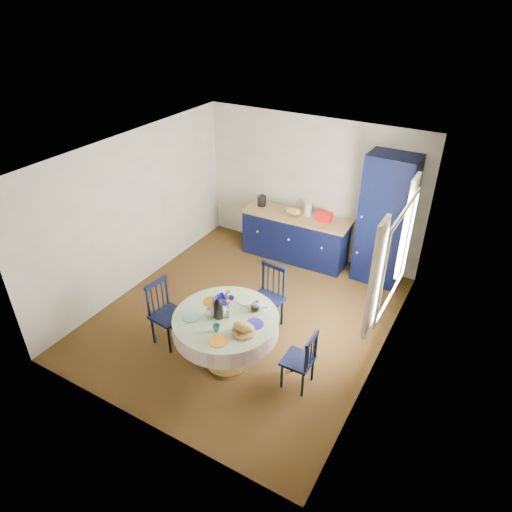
# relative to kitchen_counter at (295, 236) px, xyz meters

# --- Properties ---
(floor) EXTENTS (4.50, 4.50, 0.00)m
(floor) POSITION_rel_kitchen_counter_xyz_m (0.10, -1.90, -0.44)
(floor) COLOR black
(floor) RESTS_ON ground
(ceiling) EXTENTS (4.50, 4.50, 0.00)m
(ceiling) POSITION_rel_kitchen_counter_xyz_m (0.10, -1.90, 2.06)
(ceiling) COLOR white
(ceiling) RESTS_ON wall_back
(wall_back) EXTENTS (4.00, 0.02, 2.50)m
(wall_back) POSITION_rel_kitchen_counter_xyz_m (0.10, 0.35, 0.81)
(wall_back) COLOR white
(wall_back) RESTS_ON floor
(wall_left) EXTENTS (0.02, 4.50, 2.50)m
(wall_left) POSITION_rel_kitchen_counter_xyz_m (-1.90, -1.90, 0.81)
(wall_left) COLOR white
(wall_left) RESTS_ON floor
(wall_right) EXTENTS (0.02, 4.50, 2.50)m
(wall_right) POSITION_rel_kitchen_counter_xyz_m (2.10, -1.90, 0.81)
(wall_right) COLOR white
(wall_right) RESTS_ON floor
(window) EXTENTS (0.10, 1.74, 1.45)m
(window) POSITION_rel_kitchen_counter_xyz_m (2.06, -1.60, 1.08)
(window) COLOR white
(window) RESTS_ON wall_right
(kitchen_counter) EXTENTS (1.93, 0.65, 1.10)m
(kitchen_counter) POSITION_rel_kitchen_counter_xyz_m (0.00, 0.00, 0.00)
(kitchen_counter) COLOR black
(kitchen_counter) RESTS_ON floor
(pantry_cabinet) EXTENTS (0.77, 0.57, 2.17)m
(pantry_cabinet) POSITION_rel_kitchen_counter_xyz_m (1.50, 0.10, 0.64)
(pantry_cabinet) COLOR black
(pantry_cabinet) RESTS_ON floor
(dining_table) EXTENTS (1.32, 1.32, 1.08)m
(dining_table) POSITION_rel_kitchen_counter_xyz_m (0.44, -2.90, 0.23)
(dining_table) COLOR brown
(dining_table) RESTS_ON floor
(chair_left) EXTENTS (0.45, 0.47, 0.94)m
(chair_left) POSITION_rel_kitchen_counter_xyz_m (-0.56, -2.90, 0.03)
(chair_left) COLOR black
(chair_left) RESTS_ON floor
(chair_far) EXTENTS (0.48, 0.46, 0.97)m
(chair_far) POSITION_rel_kitchen_counter_xyz_m (0.48, -1.91, 0.05)
(chair_far) COLOR black
(chair_far) RESTS_ON floor
(chair_right) EXTENTS (0.35, 0.37, 0.83)m
(chair_right) POSITION_rel_kitchen_counter_xyz_m (1.40, -2.74, -0.03)
(chair_right) COLOR black
(chair_right) RESTS_ON floor
(mug_a) EXTENTS (0.13, 0.13, 0.10)m
(mug_a) POSITION_rel_kitchen_counter_xyz_m (0.25, -2.97, 0.41)
(mug_a) COLOR silver
(mug_a) RESTS_ON dining_table
(mug_b) EXTENTS (0.09, 0.09, 0.08)m
(mug_b) POSITION_rel_kitchen_counter_xyz_m (0.47, -3.17, 0.40)
(mug_b) COLOR #2C6769
(mug_b) RESTS_ON dining_table
(mug_c) EXTENTS (0.12, 0.12, 0.10)m
(mug_c) POSITION_rel_kitchen_counter_xyz_m (0.69, -2.62, 0.40)
(mug_c) COLOR black
(mug_c) RESTS_ON dining_table
(mug_d) EXTENTS (0.10, 0.10, 0.09)m
(mug_d) POSITION_rel_kitchen_counter_xyz_m (0.23, -2.56, 0.40)
(mug_d) COLOR silver
(mug_d) RESTS_ON dining_table
(cobalt_bowl) EXTENTS (0.25, 0.25, 0.06)m
(cobalt_bowl) POSITION_rel_kitchen_counter_xyz_m (0.24, -2.66, 0.39)
(cobalt_bowl) COLOR navy
(cobalt_bowl) RESTS_ON dining_table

